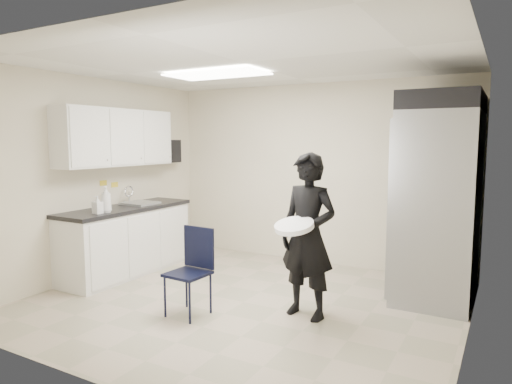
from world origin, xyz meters
The scene contains 21 objects.
floor centered at (0.00, 0.00, 0.00)m, with size 4.50×4.50×0.00m, color tan.
ceiling centered at (0.00, 0.00, 2.60)m, with size 4.50×4.50×0.00m, color silver.
back_wall centered at (0.00, 2.00, 1.30)m, with size 4.50×4.50×0.00m, color beige.
left_wall centered at (-2.25, 0.00, 1.30)m, with size 4.00×4.00×0.00m, color beige.
right_wall centered at (2.25, 0.00, 1.30)m, with size 4.00×4.00×0.00m, color beige.
ceiling_panel centered at (-0.60, 0.40, 2.57)m, with size 1.20×0.60×0.02m, color white.
lower_counter centered at (-1.95, 0.20, 0.43)m, with size 0.60×1.90×0.86m, color silver.
countertop centered at (-1.95, 0.20, 0.89)m, with size 0.64×1.95×0.05m, color black.
sink centered at (-1.93, 0.45, 0.87)m, with size 0.42×0.40×0.14m, color gray.
faucet centered at (-2.13, 0.45, 1.02)m, with size 0.02×0.02×0.24m, color silver.
upper_cabinets centered at (-2.08, 0.20, 1.83)m, with size 0.35×1.80×0.75m, color silver.
towel_dispenser centered at (-2.14, 1.35, 1.62)m, with size 0.22×0.30×0.35m, color black.
notice_sticker_left centered at (-2.24, 0.10, 1.22)m, with size 0.00×0.12×0.07m, color yellow.
notice_sticker_right centered at (-2.24, 0.30, 1.18)m, with size 0.00×0.12×0.07m, color yellow.
commercial_fridge centered at (1.83, 1.27, 1.05)m, with size 0.80×1.35×2.10m, color gray.
fridge_compressor centered at (1.83, 1.27, 2.20)m, with size 0.80×1.35×0.20m, color black.
folding_chair centered at (-0.31, -0.60, 0.43)m, with size 0.39×0.39×0.87m, color black.
man_tuxedo centered at (0.77, -0.03, 0.84)m, with size 0.61×0.41×1.67m, color black.
bucket_lid centered at (0.73, -0.27, 0.97)m, with size 0.38×0.38×0.05m, color silver.
soap_bottle_a centered at (-1.78, -0.28, 1.07)m, with size 0.13×0.13×0.33m, color white.
soap_bottle_b centered at (-1.80, -0.40, 1.02)m, with size 0.10×0.10×0.22m, color #B5B3C0.
Camera 1 is at (2.51, -4.21, 1.79)m, focal length 32.00 mm.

